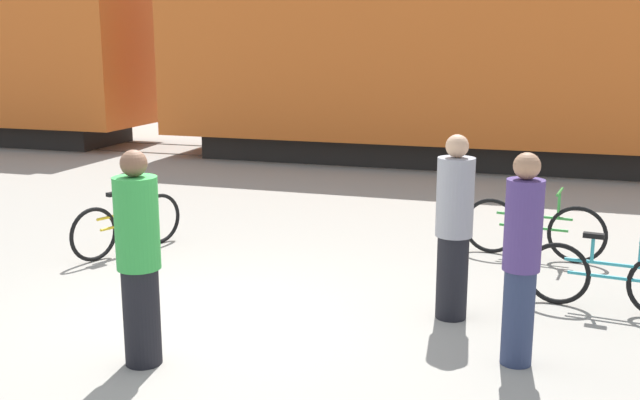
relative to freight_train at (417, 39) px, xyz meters
name	(u,v)px	position (x,y,z in m)	size (l,w,h in m)	color
ground_plane	(213,324)	(0.00, -10.23, -2.68)	(80.00, 80.00, 0.00)	gray
freight_train	(417,39)	(0.00, 0.00, 0.00)	(36.23, 2.89, 5.12)	black
rail_near	(408,166)	(0.00, -0.72, -2.67)	(48.23, 0.07, 0.01)	#4C4238
rail_far	(420,156)	(0.00, 0.72, -2.67)	(48.23, 0.07, 0.01)	#4C4238
bicycle_teal	(609,278)	(3.62, -8.68, -2.33)	(1.63, 0.46, 0.82)	black
bicycle_yellow	(128,225)	(-2.13, -8.28, -2.32)	(0.65, 1.62, 0.84)	black
bicycle_green	(533,229)	(2.82, -6.97, -2.30)	(1.75, 0.46, 0.88)	black
person_in_grey	(454,228)	(2.15, -9.34, -1.77)	(0.36, 0.36, 1.81)	black
person_in_purple	(521,259)	(2.82, -10.24, -1.76)	(0.31, 0.31, 1.81)	#283351
person_in_green	(139,259)	(-0.18, -11.20, -1.77)	(0.36, 0.36, 1.83)	black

